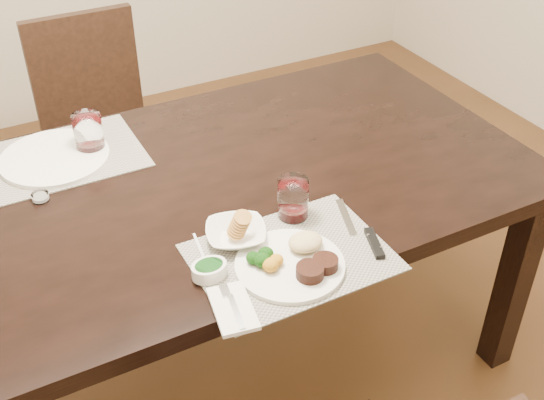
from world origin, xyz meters
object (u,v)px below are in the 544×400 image
dinner_plate (295,261)px  cracker_bowl (236,233)px  wine_glass_near (293,200)px  far_plate (55,158)px  chair_far (99,120)px  steak_knife (367,237)px

dinner_plate → cracker_bowl: 0.17m
dinner_plate → wine_glass_near: wine_glass_near is taller
far_plate → wine_glass_near: bearing=-49.2°
dinner_plate → far_plate: 0.83m
dinner_plate → cracker_bowl: (-0.08, 0.15, 0.01)m
chair_far → steak_knife: (0.32, -1.35, 0.26)m
chair_far → wine_glass_near: bearing=-80.1°
dinner_plate → far_plate: size_ratio=0.83×
dinner_plate → wine_glass_near: bearing=84.1°
steak_knife → cracker_bowl: 0.32m
cracker_bowl → wine_glass_near: bearing=7.2°
chair_far → cracker_bowl: size_ratio=4.82×
dinner_plate → steak_knife: bearing=23.5°
wine_glass_near → far_plate: bearing=130.8°
dinner_plate → steak_knife: 0.21m
wine_glass_near → far_plate: (-0.48, 0.56, -0.04)m
dinner_plate → cracker_bowl: bearing=139.8°
chair_far → far_plate: size_ratio=2.87×
cracker_bowl → wine_glass_near: size_ratio=1.71×
steak_knife → cracker_bowl: size_ratio=1.38×
chair_far → wine_glass_near: 1.24m
chair_far → dinner_plate: bearing=-85.2°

